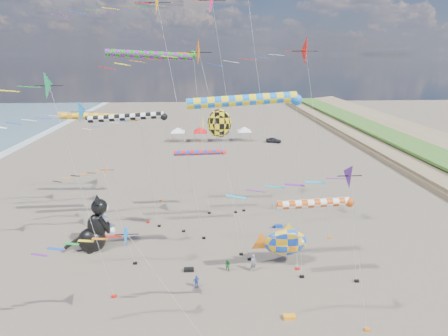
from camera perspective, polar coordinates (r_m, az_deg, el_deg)
name	(u,v)px	position (r m, az deg, el deg)	size (l,w,h in m)	color
delta_kite_0	(127,122)	(45.63, -15.49, 7.31)	(8.96, 1.76, 12.14)	#10D0E2
delta_kite_1	(214,2)	(40.38, -1.72, 25.41)	(14.42, 3.18, 25.84)	#F21263
delta_kite_2	(61,116)	(31.54, -25.03, 7.64)	(10.87, 2.02, 15.42)	blue
delta_kite_3	(331,177)	(22.12, 17.13, -1.44)	(9.05, 1.63, 13.04)	#4B1889
delta_kite_4	(110,170)	(40.75, -18.09, -0.30)	(8.28, 1.68, 7.87)	orange
delta_kite_5	(146,2)	(33.96, -12.60, 24.87)	(12.71, 2.66, 24.70)	#F89E07
delta_kite_7	(121,246)	(22.92, -16.46, -12.05)	(9.68, 1.67, 8.87)	#167EE2
delta_kite_8	(19,91)	(27.22, -30.42, 10.74)	(12.15, 2.08, 17.94)	#158349
delta_kite_9	(295,53)	(33.74, 11.53, 17.96)	(12.72, 2.71, 20.59)	red
delta_kite_10	(190,55)	(29.02, -5.59, 17.86)	(11.75, 2.26, 20.23)	orange
windsock_0	(154,55)	(39.89, -11.40, 17.57)	(10.96, 0.83, 19.23)	#188418
windsock_1	(318,204)	(28.93, 15.07, -5.64)	(7.62, 0.76, 7.96)	#C2460D
windsock_2	(202,153)	(41.11, -3.64, 2.48)	(7.51, 0.67, 8.24)	red
windsock_3	(248,101)	(26.39, 3.92, 10.86)	(9.87, 0.85, 16.06)	blue
windsock_4	(129,118)	(36.30, -15.20, 7.92)	(9.31, 0.73, 13.29)	black
windsock_5	(103,117)	(38.38, -19.14, 7.86)	(9.53, 0.76, 13.16)	orange
angelfish_kite	(217,125)	(32.55, -1.11, 7.10)	(3.74, 3.02, 14.10)	yellow
cat_inflatable	(93,224)	(37.46, -20.58, -8.51)	(4.21, 2.10, 5.68)	black
fish_inflatable	(285,242)	(33.49, 9.94, -11.85)	(5.25, 1.92, 4.34)	blue
person_adult	(253,263)	(32.92, 4.81, -15.19)	(0.62, 0.40, 1.69)	slate
child_green	(228,266)	(32.94, 0.60, -15.65)	(0.57, 0.44, 1.16)	#1E7229
child_blue	(196,281)	(31.12, -4.53, -17.97)	(0.69, 0.29, 1.17)	#284BB0
kite_bag_0	(289,317)	(28.83, 10.62, -22.78)	(0.90, 0.44, 0.30)	orange
kite_bag_1	(189,270)	(33.34, -5.75, -16.19)	(0.90, 0.44, 0.30)	black
kite_bag_2	(278,226)	(40.97, 8.86, -9.35)	(0.90, 0.44, 0.30)	blue
tent_row	(211,128)	(79.04, -2.10, 6.58)	(19.20, 4.20, 3.80)	white
parked_car	(274,140)	(79.21, 8.10, 4.54)	(1.38, 3.43, 1.17)	#26262D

